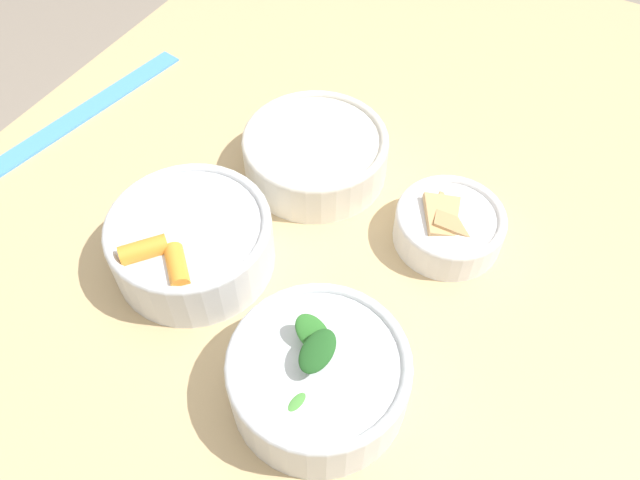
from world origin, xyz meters
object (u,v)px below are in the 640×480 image
ruler (73,120)px  bowl_carrots (191,241)px  bowl_greens (318,375)px  bowl_beans_hotdog (315,155)px  bowl_cookies (449,224)px

ruler → bowl_carrots: bearing=-111.0°
bowl_greens → bowl_beans_hotdog: size_ratio=0.96×
bowl_cookies → ruler: 0.48m
bowl_carrots → ruler: bearing=69.0°
bowl_cookies → ruler: size_ratio=0.34×
bowl_beans_hotdog → bowl_cookies: bowl_beans_hotdog is taller
bowl_beans_hotdog → ruler: bowl_beans_hotdog is taller
bowl_greens → bowl_cookies: bearing=-8.7°
bowl_beans_hotdog → bowl_cookies: size_ratio=1.43×
bowl_greens → bowl_cookies: bowl_greens is taller
bowl_greens → ruler: size_ratio=0.47×
bowl_beans_hotdog → ruler: (-0.07, 0.31, -0.02)m
bowl_greens → ruler: (0.16, 0.44, -0.03)m
bowl_carrots → bowl_beans_hotdog: size_ratio=1.00×
bowl_greens → bowl_beans_hotdog: 0.27m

